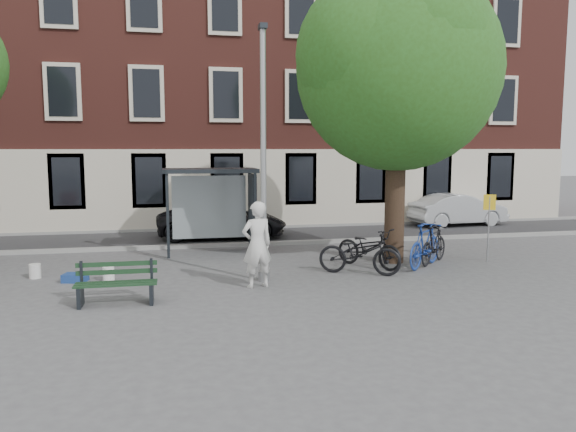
% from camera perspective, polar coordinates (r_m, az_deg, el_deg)
% --- Properties ---
extents(ground, '(90.00, 90.00, 0.00)m').
position_cam_1_polar(ground, '(13.87, -2.45, -6.59)').
color(ground, '#4C4C4F').
rests_on(ground, ground).
extents(road, '(40.00, 4.00, 0.01)m').
position_cam_1_polar(road, '(20.69, -5.61, -2.13)').
color(road, '#28282B').
rests_on(road, ground).
extents(curb_near, '(40.00, 0.25, 0.12)m').
position_cam_1_polar(curb_near, '(18.72, -4.95, -2.90)').
color(curb_near, gray).
rests_on(curb_near, ground).
extents(curb_far, '(40.00, 0.25, 0.12)m').
position_cam_1_polar(curb_far, '(22.65, -6.16, -1.21)').
color(curb_far, gray).
rests_on(curb_far, ground).
extents(building_row, '(30.00, 8.00, 14.00)m').
position_cam_1_polar(building_row, '(26.67, -7.24, 14.95)').
color(building_row, brown).
rests_on(building_row, ground).
extents(lamppost, '(0.28, 0.35, 6.11)m').
position_cam_1_polar(lamppost, '(13.50, -2.51, 4.97)').
color(lamppost, '#9EA0A3').
rests_on(lamppost, ground).
extents(tree_right, '(5.76, 5.60, 8.20)m').
position_cam_1_polar(tree_right, '(16.13, 11.32, 15.25)').
color(tree_right, black).
rests_on(tree_right, ground).
extents(bus_shelter, '(2.85, 1.45, 2.62)m').
position_cam_1_polar(bus_shelter, '(17.54, -6.64, 2.54)').
color(bus_shelter, '#1E2328').
rests_on(bus_shelter, ground).
extents(painter, '(0.83, 0.65, 2.02)m').
position_cam_1_polar(painter, '(13.05, -3.17, -2.92)').
color(painter, silver).
rests_on(painter, ground).
extents(bench, '(1.67, 0.56, 0.85)m').
position_cam_1_polar(bench, '(12.30, -17.04, -6.77)').
color(bench, '#1E2328').
rests_on(bench, ground).
extents(bike_a, '(2.23, 1.68, 1.12)m').
position_cam_1_polar(bike_a, '(14.58, 7.29, -3.73)').
color(bike_a, black).
rests_on(bike_a, ground).
extents(bike_b, '(1.87, 1.80, 1.22)m').
position_cam_1_polar(bike_b, '(15.78, 13.74, -2.89)').
color(bike_b, navy).
rests_on(bike_b, ground).
extents(bike_c, '(1.77, 2.12, 1.09)m').
position_cam_1_polar(bike_c, '(15.47, 8.21, -3.19)').
color(bike_c, black).
rests_on(bike_c, ground).
extents(bike_d, '(1.66, 1.60, 1.08)m').
position_cam_1_polar(bike_d, '(16.34, 14.59, -2.83)').
color(bike_d, black).
rests_on(bike_d, ground).
extents(car_dark, '(4.78, 2.47, 1.29)m').
position_cam_1_polar(car_dark, '(20.47, -6.70, -0.43)').
color(car_dark, black).
rests_on(car_dark, ground).
extents(car_silver, '(4.21, 1.85, 1.35)m').
position_cam_1_polar(car_silver, '(24.66, 16.91, 0.63)').
color(car_silver, '#AFB2B7').
rests_on(car_silver, ground).
extents(blue_crate, '(0.63, 0.52, 0.20)m').
position_cam_1_polar(blue_crate, '(14.70, -20.81, -5.88)').
color(blue_crate, navy).
rests_on(blue_crate, ground).
extents(bucket_b, '(0.36, 0.36, 0.36)m').
position_cam_1_polar(bucket_b, '(15.46, -24.32, -5.12)').
color(bucket_b, silver).
rests_on(bucket_b, ground).
extents(bucket_c, '(0.35, 0.35, 0.36)m').
position_cam_1_polar(bucket_c, '(14.48, -17.76, -5.62)').
color(bucket_c, white).
rests_on(bucket_c, ground).
extents(notice_sign, '(0.32, 0.17, 1.93)m').
position_cam_1_polar(notice_sign, '(16.92, 19.76, 0.28)').
color(notice_sign, '#9EA0A3').
rests_on(notice_sign, ground).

